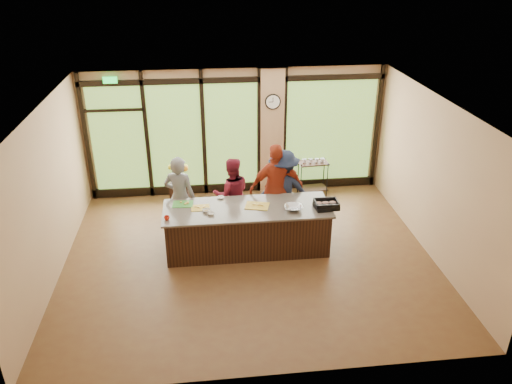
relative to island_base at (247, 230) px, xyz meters
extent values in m
plane|color=brown|center=(0.00, -0.30, -0.44)|extent=(7.00, 7.00, 0.00)
plane|color=silver|center=(0.00, -0.30, 2.56)|extent=(7.00, 7.00, 0.00)
plane|color=tan|center=(0.00, 2.70, 1.06)|extent=(7.00, 0.00, 7.00)
plane|color=tan|center=(-3.50, -0.30, 1.06)|extent=(0.00, 6.00, 6.00)
plane|color=tan|center=(3.50, -0.30, 1.06)|extent=(0.00, 6.00, 6.00)
cube|color=tan|center=(0.85, 2.64, 1.06)|extent=(0.55, 0.12, 3.00)
cube|color=black|center=(0.00, 2.65, 2.31)|extent=(6.90, 0.08, 0.12)
cube|color=black|center=(0.00, 2.65, -0.32)|extent=(6.90, 0.08, 0.20)
cube|color=#19D83F|center=(-2.70, 2.60, 2.39)|extent=(0.30, 0.04, 0.14)
cube|color=#395D20|center=(-2.70, 2.67, 1.01)|extent=(1.20, 0.02, 2.50)
cube|color=#395D20|center=(-1.40, 2.67, 1.01)|extent=(1.20, 0.02, 2.50)
cube|color=#395D20|center=(-0.10, 2.67, 1.01)|extent=(1.20, 0.02, 2.50)
cube|color=#395D20|center=(2.25, 2.67, 1.01)|extent=(2.10, 0.02, 2.50)
cube|color=black|center=(-3.40, 2.65, 1.06)|extent=(0.08, 0.08, 3.00)
cube|color=black|center=(-2.05, 2.65, 1.06)|extent=(0.08, 0.08, 3.00)
cube|color=black|center=(-0.75, 2.65, 1.06)|extent=(0.08, 0.08, 3.00)
cube|color=black|center=(0.55, 2.65, 1.06)|extent=(0.08, 0.08, 3.00)
cube|color=black|center=(1.15, 2.65, 1.06)|extent=(0.08, 0.08, 3.00)
cube|color=black|center=(3.40, 2.65, 1.06)|extent=(0.08, 0.08, 3.00)
cube|color=black|center=(0.00, 0.00, 0.00)|extent=(3.10, 1.00, 0.88)
cube|color=#6F655C|center=(0.00, 0.00, 0.46)|extent=(3.20, 1.10, 0.04)
cylinder|color=black|center=(0.85, 2.57, 1.81)|extent=(0.36, 0.04, 0.36)
cylinder|color=white|center=(0.85, 2.55, 1.81)|extent=(0.31, 0.01, 0.31)
cube|color=black|center=(0.85, 2.55, 1.86)|extent=(0.01, 0.00, 0.11)
cube|color=black|center=(0.80, 2.55, 1.81)|extent=(0.09, 0.00, 0.01)
imported|color=slate|center=(-1.29, 0.67, 0.44)|extent=(0.74, 0.59, 1.76)
imported|color=maroon|center=(-0.23, 0.86, 0.36)|extent=(0.82, 0.66, 1.60)
imported|color=#9C2F18|center=(0.68, 0.72, 0.51)|extent=(1.15, 0.54, 1.91)
imported|color=#171F34|center=(0.84, 0.81, 0.43)|extent=(1.13, 0.66, 1.74)
cube|color=black|center=(1.50, -0.18, 0.52)|extent=(0.47, 0.38, 0.08)
imported|color=silver|center=(0.86, -0.18, 0.52)|extent=(0.37, 0.37, 0.08)
cube|color=green|center=(-1.22, 0.28, 0.49)|extent=(0.41, 0.32, 0.01)
cube|color=gold|center=(-0.89, 0.09, 0.49)|extent=(0.37, 0.28, 0.01)
cube|color=gold|center=(0.20, 0.05, 0.49)|extent=(0.51, 0.44, 0.01)
imported|color=silver|center=(-0.77, -0.07, 0.50)|extent=(0.16, 0.16, 0.05)
imported|color=silver|center=(-0.69, -0.20, 0.50)|extent=(0.16, 0.16, 0.04)
imported|color=silver|center=(-0.48, 0.46, 0.50)|extent=(0.18, 0.18, 0.03)
imported|color=red|center=(-1.50, -0.31, 0.52)|extent=(0.11, 0.11, 0.08)
cube|color=black|center=(-1.33, 1.63, -0.04)|extent=(0.44, 0.44, 0.79)
imported|color=#927450|center=(-1.33, 1.63, 0.49)|extent=(0.32, 0.32, 0.29)
cube|color=black|center=(1.79, 2.24, -0.26)|extent=(0.72, 0.44, 0.03)
cube|color=black|center=(1.79, 2.24, 0.40)|extent=(0.72, 0.44, 0.03)
cylinder|color=black|center=(1.47, 2.06, 0.00)|extent=(0.02, 0.02, 0.89)
cylinder|color=black|center=(2.10, 2.06, 0.00)|extent=(0.02, 0.02, 0.89)
cylinder|color=black|center=(1.47, 2.42, 0.00)|extent=(0.02, 0.02, 0.89)
cylinder|color=black|center=(2.10, 2.42, 0.00)|extent=(0.02, 0.02, 0.89)
imported|color=silver|center=(1.57, 2.24, 0.46)|extent=(0.11, 0.11, 0.09)
imported|color=silver|center=(1.72, 2.24, 0.46)|extent=(0.11, 0.11, 0.09)
imported|color=silver|center=(1.87, 2.24, 0.46)|extent=(0.11, 0.11, 0.09)
imported|color=silver|center=(2.00, 2.24, 0.46)|extent=(0.11, 0.11, 0.09)
camera|label=1|loc=(-0.78, -8.39, 4.92)|focal=35.00mm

